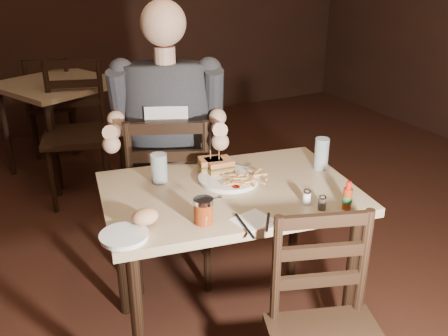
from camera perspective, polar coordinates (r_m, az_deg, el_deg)
name	(u,v)px	position (r m, az deg, el deg)	size (l,w,h in m)	color
room_shell	(293,40)	(1.99, 7.94, 14.25)	(7.00, 7.00, 7.00)	black
main_table	(229,208)	(2.20, 0.61, -4.62)	(1.18, 0.89, 0.77)	tan
bg_table	(59,93)	(4.20, -18.36, 8.15)	(1.06, 1.06, 0.77)	tan
chair_far	(171,196)	(2.72, -6.02, -3.23)	(0.45, 0.50, 0.98)	black
bg_chair_far	(50,104)	(4.79, -19.22, 6.88)	(0.41, 0.45, 0.89)	black
bg_chair_near	(77,135)	(3.73, -16.45, 3.60)	(0.46, 0.50, 1.00)	black
diner	(167,107)	(2.48, -6.56, 6.97)	(0.58, 0.46, 1.00)	#313236
dinner_plate	(229,179)	(2.23, 0.58, -1.31)	(0.27, 0.27, 0.02)	white
sandwich_left	(219,161)	(2.27, -0.57, 0.75)	(0.12, 0.10, 0.10)	#D58851
sandwich_right	(211,161)	(2.28, -1.55, 0.79)	(0.10, 0.08, 0.09)	#D58851
fries_pile	(245,178)	(2.18, 2.42, -1.14)	(0.24, 0.17, 0.04)	tan
ketchup_dollop	(236,187)	(2.13, 1.40, -2.20)	(0.04, 0.04, 0.01)	maroon
glass_left	(159,168)	(2.21, -7.41, -0.03)	(0.07, 0.07, 0.13)	silver
glass_right	(321,154)	(2.37, 11.08, 1.61)	(0.07, 0.07, 0.15)	silver
hot_sauce	(348,195)	(2.03, 13.95, -3.06)	(0.04, 0.04, 0.12)	maroon
salt_shaker	(307,197)	(2.05, 9.44, -3.31)	(0.03, 0.03, 0.06)	white
pepper_shaker	(322,203)	(2.02, 11.15, -3.94)	(0.03, 0.03, 0.06)	#38332D
syrup_dispenser	(203,211)	(1.88, -2.37, -4.92)	(0.08, 0.08, 0.10)	maroon
napkin	(253,220)	(1.91, 3.32, -5.99)	(0.14, 0.13, 0.00)	white
knife	(244,226)	(1.87, 2.34, -6.63)	(0.01, 0.19, 0.00)	silver
fork	(268,222)	(1.90, 5.02, -6.19)	(0.01, 0.14, 0.00)	silver
side_plate	(124,237)	(1.83, -11.34, -7.71)	(0.17, 0.17, 0.01)	white
bread_roll	(145,217)	(1.87, -9.02, -5.50)	(0.10, 0.08, 0.06)	tan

